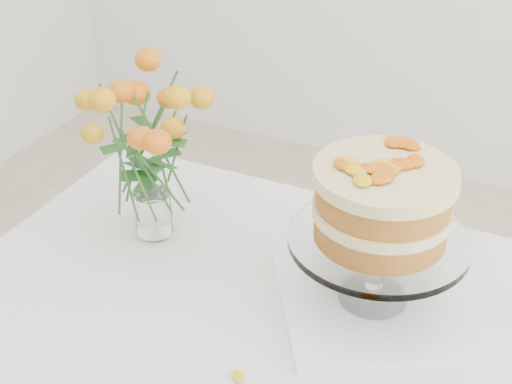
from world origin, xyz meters
TOP-DOWN VIEW (x-y plane):
  - napkin at (0.01, 0.16)m, footprint 0.43×0.43m
  - cake_stand at (0.01, 0.16)m, footprint 0.30×0.30m
  - rose_vase at (-0.44, 0.17)m, footprint 0.29×0.29m
  - stray_petal_a at (-0.12, -0.10)m, footprint 0.03×0.02m

SIDE VIEW (x-z plane):
  - stray_petal_a at x=-0.12m, z-range 0.76..0.76m
  - napkin at x=0.01m, z-range 0.76..0.77m
  - cake_stand at x=0.01m, z-range 0.81..1.08m
  - rose_vase at x=-0.44m, z-range 0.79..1.16m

